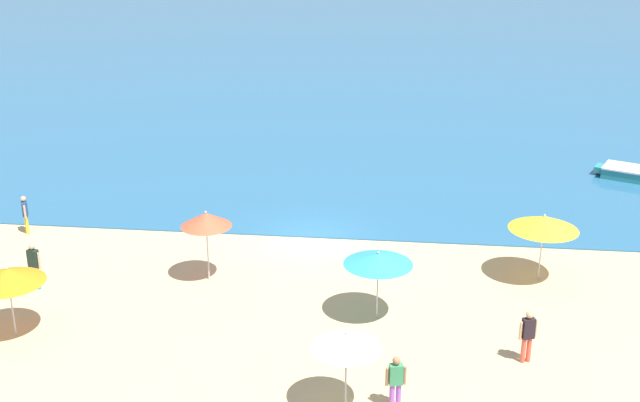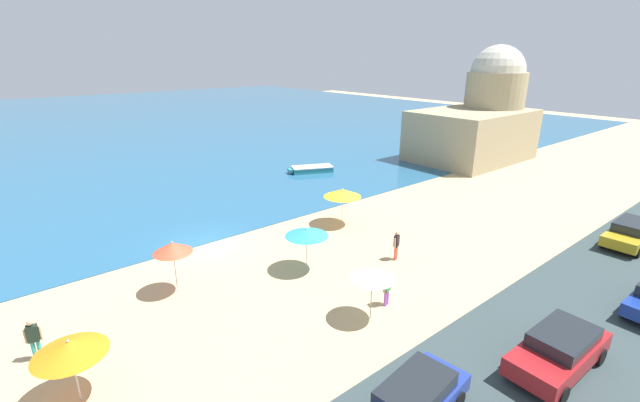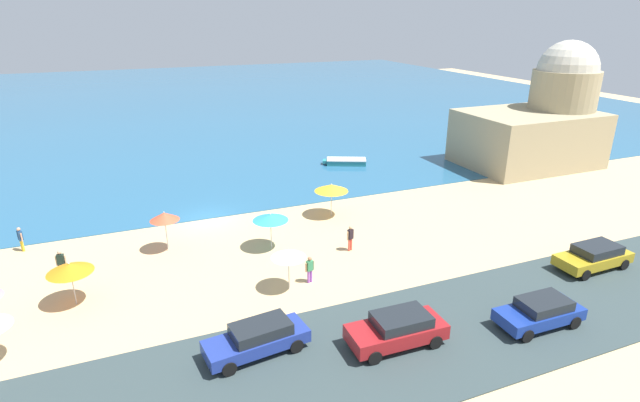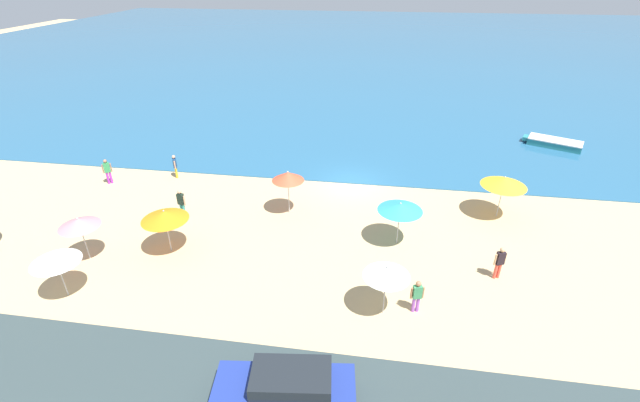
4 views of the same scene
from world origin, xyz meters
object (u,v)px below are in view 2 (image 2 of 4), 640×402
at_px(beach_umbrella_2, 69,348).
at_px(bather_2, 34,338).
at_px(beach_umbrella_0, 172,248).
at_px(bather_3, 396,244).
at_px(beach_umbrella_5, 372,274).
at_px(beach_umbrella_7, 342,193).
at_px(parked_car_2, 559,349).
at_px(bather_4, 387,288).
at_px(harbor_fortress, 482,118).
at_px(beach_umbrella_3, 307,232).
at_px(skiff_nearshore, 312,169).
at_px(parked_car_0, 631,232).

distance_m(beach_umbrella_2, bather_2, 3.43).
xyz_separation_m(beach_umbrella_0, bather_2, (-5.85, -1.37, -1.36)).
bearing_deg(bather_3, beach_umbrella_2, -179.25).
bearing_deg(beach_umbrella_0, beach_umbrella_5, -53.03).
bearing_deg(beach_umbrella_5, beach_umbrella_2, 165.14).
bearing_deg(beach_umbrella_7, parked_car_2, -102.46).
xyz_separation_m(bather_4, harbor_fortress, (29.76, 13.54, 3.33)).
height_order(beach_umbrella_3, beach_umbrella_7, beach_umbrella_7).
relative_size(beach_umbrella_2, beach_umbrella_3, 0.99).
xyz_separation_m(beach_umbrella_3, beach_umbrella_5, (-0.60, -5.21, 0.01)).
xyz_separation_m(beach_umbrella_3, harbor_fortress, (30.48, 8.62, 2.08)).
bearing_deg(beach_umbrella_7, bather_2, -171.17).
bearing_deg(skiff_nearshore, harbor_fortress, -19.47).
bearing_deg(parked_car_2, bather_4, 103.47).
distance_m(beach_umbrella_7, parked_car_0, 17.22).
xyz_separation_m(beach_umbrella_2, harbor_fortress, (41.71, 11.00, 2.14)).
distance_m(beach_umbrella_2, beach_umbrella_5, 11.00).
xyz_separation_m(beach_umbrella_5, harbor_fortress, (31.08, 13.82, 2.07)).
relative_size(beach_umbrella_3, beach_umbrella_5, 0.99).
distance_m(beach_umbrella_7, harbor_fortress, 25.41).
bearing_deg(beach_umbrella_5, beach_umbrella_7, 54.33).
height_order(beach_umbrella_0, bather_2, beach_umbrella_0).
relative_size(beach_umbrella_0, beach_umbrella_5, 1.10).
height_order(bather_2, skiff_nearshore, bather_2).
distance_m(beach_umbrella_5, harbor_fortress, 34.08).
xyz_separation_m(bather_3, skiff_nearshore, (7.74, 17.25, -0.61)).
xyz_separation_m(parked_car_0, harbor_fortress, (13.88, 18.33, 3.38)).
distance_m(bather_3, skiff_nearshore, 18.91).
bearing_deg(parked_car_0, beach_umbrella_2, 165.25).
height_order(bather_4, parked_car_0, bather_4).
bearing_deg(bather_2, parked_car_2, -40.92).
height_order(beach_umbrella_0, beach_umbrella_5, beach_umbrella_0).
distance_m(beach_umbrella_2, bather_4, 12.27).
distance_m(bather_4, parked_car_0, 16.59).
bearing_deg(beach_umbrella_0, beach_umbrella_7, 6.63).
xyz_separation_m(beach_umbrella_7, bather_4, (-4.95, -8.44, -1.32)).
distance_m(beach_umbrella_0, beach_umbrella_3, 6.51).
height_order(beach_umbrella_0, bather_3, beach_umbrella_0).
height_order(beach_umbrella_0, beach_umbrella_3, beach_umbrella_0).
distance_m(beach_umbrella_3, bather_4, 5.12).
relative_size(bather_4, parked_car_2, 0.35).
bearing_deg(beach_umbrella_5, parked_car_2, -65.55).
xyz_separation_m(beach_umbrella_0, beach_umbrella_5, (5.54, -7.36, -0.20)).
bearing_deg(beach_umbrella_2, parked_car_0, -14.75).
xyz_separation_m(beach_umbrella_5, bather_3, (5.10, 3.03, -1.20)).
distance_m(beach_umbrella_2, parked_car_0, 28.80).
relative_size(bather_3, harbor_fortress, 0.13).
xyz_separation_m(beach_umbrella_3, bather_3, (4.50, -2.18, -1.18)).
distance_m(parked_car_0, skiff_nearshore, 25.16).
distance_m(beach_umbrella_7, bather_3, 5.95).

